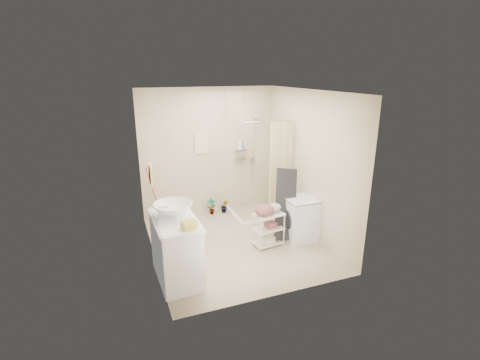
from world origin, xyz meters
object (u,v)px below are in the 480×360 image
object	(u,v)px
washing_machine	(300,219)
vanity	(176,249)
toilet	(171,225)
laundry_rack	(268,226)

from	to	relation	value
washing_machine	vanity	bearing A→B (deg)	-167.00
toilet	washing_machine	xyz separation A→B (m)	(2.18, -0.63, 0.05)
vanity	toilet	distance (m)	1.12
vanity	washing_machine	xyz separation A→B (m)	(2.30, 0.48, -0.09)
toilet	laundry_rack	distance (m)	1.68
washing_machine	laundry_rack	distance (m)	0.63
vanity	laundry_rack	bearing A→B (deg)	12.93
vanity	laundry_rack	distance (m)	1.73
vanity	toilet	xyz separation A→B (m)	(0.12, 1.10, -0.13)
washing_machine	toilet	bearing A→B (deg)	165.27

